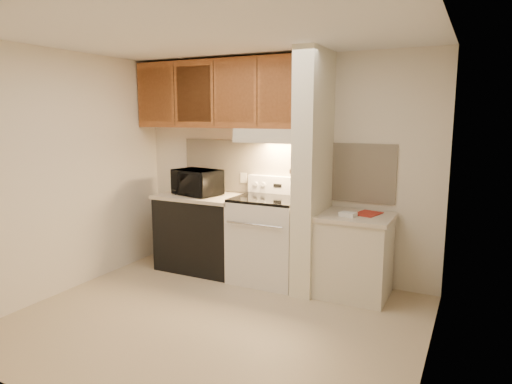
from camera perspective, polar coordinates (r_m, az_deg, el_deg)
The scene contains 50 objects.
floor at distance 4.33m, azimuth -5.17°, elevation -15.69°, with size 3.60×3.60×0.00m, color tan.
ceiling at distance 3.97m, azimuth -5.74°, elevation 19.03°, with size 3.60×3.60×0.00m, color white.
wall_back at distance 5.28m, azimuth 3.16°, elevation 3.11°, with size 3.60×0.02×2.50m, color silver.
wall_left at distance 5.14m, azimuth -22.79°, elevation 2.18°, with size 0.02×3.00×2.50m, color silver.
wall_right at distance 3.39m, azimuth 21.42°, elevation -1.21°, with size 0.02×3.00×2.50m, color silver.
backsplash at distance 5.27m, azimuth 3.11°, elevation 2.93°, with size 2.60×0.02×0.63m, color beige.
range_body at distance 5.13m, azimuth 1.55°, elevation -6.09°, with size 0.76×0.65×0.92m, color silver.
oven_window at distance 4.84m, azimuth -0.03°, elevation -6.55°, with size 0.50×0.01×0.30m, color black.
oven_handle at distance 4.75m, azimuth -0.24°, elevation -4.12°, with size 0.02×0.02×0.65m, color silver.
cooktop at distance 5.02m, azimuth 1.58°, elevation -0.86°, with size 0.74×0.64×0.03m, color black.
range_backguard at distance 5.25m, azimuth 2.89°, elevation 0.88°, with size 0.76×0.08×0.20m, color silver.
range_display at distance 5.22m, azimuth 2.70°, elevation 0.81°, with size 0.10×0.01×0.04m, color black.
range_knob_left_outer at distance 5.33m, azimuth -0.07°, elevation 1.01°, with size 0.05×0.05×0.02m, color silver.
range_knob_left_inner at distance 5.29m, azimuth 0.90°, elevation 0.94°, with size 0.05×0.05×0.02m, color silver.
range_knob_right_inner at distance 5.15m, azimuth 4.52°, elevation 0.67°, with size 0.05×0.05×0.02m, color silver.
range_knob_right_outer at distance 5.11m, azimuth 5.56°, elevation 0.59°, with size 0.05×0.05×0.02m, color silver.
dishwasher_front at distance 5.55m, azimuth -6.71°, elevation -5.18°, with size 1.00×0.63×0.87m, color black.
left_countertop at distance 5.46m, azimuth -6.80°, elevation -0.56°, with size 1.04×0.67×0.04m, color beige.
spoon_rest at distance 5.68m, azimuth -7.27°, elevation 0.12°, with size 0.24×0.08×0.02m, color black.
teal_jar at distance 5.45m, azimuth -8.78°, elevation 0.10°, with size 0.08×0.08×0.09m, color #286D62.
outlet at distance 5.49m, azimuth -1.57°, elevation 1.78°, with size 0.08×0.01×0.12m, color beige.
microwave at distance 5.44m, azimuth -7.39°, elevation 1.22°, with size 0.54×0.37×0.30m, color black.
partition_pillar at distance 4.78m, azimuth 7.13°, elevation 2.36°, with size 0.22×0.70×2.50m, color #EBE4C7.
pillar_trim at distance 4.81m, azimuth 5.84°, elevation 3.03°, with size 0.01×0.70×0.04m, color #9A5528.
knife_strip at distance 4.76m, azimuth 5.56°, elevation 3.21°, with size 0.02×0.42×0.04m, color black.
knife_blade_a at distance 4.63m, azimuth 4.71°, elevation 1.80°, with size 0.01×0.04×0.16m, color silver.
knife_handle_a at distance 4.62m, azimuth 4.76°, elevation 3.65°, with size 0.02×0.02×0.10m, color black.
knife_blade_b at distance 4.69m, azimuth 5.01°, elevation 1.78°, with size 0.01×0.04×0.18m, color silver.
knife_handle_b at distance 4.69m, azimuth 5.11°, elevation 3.74°, with size 0.02×0.02×0.10m, color black.
knife_blade_c at distance 4.79m, azimuth 5.46°, elevation 1.81°, with size 0.01×0.04×0.20m, color silver.
knife_handle_c at distance 4.76m, azimuth 5.46°, elevation 3.82°, with size 0.02×0.02×0.10m, color black.
knife_blade_d at distance 4.85m, azimuth 5.74°, elevation 2.13°, with size 0.01×0.04×0.16m, color silver.
knife_handle_d at distance 4.84m, azimuth 5.82°, elevation 3.91°, with size 0.02×0.02×0.10m, color black.
knife_blade_e at distance 4.93m, azimuth 6.07°, elevation 2.13°, with size 0.01×0.04×0.18m, color silver.
knife_handle_e at distance 4.90m, azimuth 6.08°, elevation 3.97°, with size 0.02×0.02×0.10m, color black.
oven_mitt at distance 4.99m, azimuth 6.32°, elevation 1.39°, with size 0.03×0.10×0.25m, color slate.
right_cab_base at distance 4.83m, azimuth 12.13°, elevation -7.99°, with size 0.70×0.60×0.81m, color beige.
right_countertop at distance 4.72m, azimuth 12.31°, elevation -3.06°, with size 0.74×0.64×0.04m, color beige.
red_folder at distance 4.79m, azimuth 13.78°, elevation -2.63°, with size 0.21×0.29×0.01m, color #AC2B1E.
white_box at distance 4.63m, azimuth 11.43°, elevation -2.76°, with size 0.16×0.11×0.04m, color white.
range_hood at distance 5.05m, azimuth 2.21°, elevation 7.09°, with size 0.78×0.44×0.15m, color beige.
hood_lip at distance 4.86m, azimuth 1.19°, elevation 6.46°, with size 0.78×0.04×0.06m, color beige.
upper_cabinets at distance 5.41m, azimuth -4.39°, elevation 12.11°, with size 2.18×0.33×0.77m, color #9A5528.
cab_door_a at distance 5.74m, azimuth -12.41°, elevation 11.77°, with size 0.46×0.01×0.63m, color #9A5528.
cab_gap_a at distance 5.58m, azimuth -10.18°, elevation 11.91°, with size 0.01×0.01×0.73m, color black.
cab_door_b at distance 5.42m, azimuth -7.80°, elevation 12.04°, with size 0.46×0.01×0.63m, color #9A5528.
cab_gap_b at distance 5.27m, azimuth -5.30°, elevation 12.16°, with size 0.01×0.01×0.73m, color black.
cab_door_c at distance 5.14m, azimuth -2.65°, elevation 12.26°, with size 0.46×0.01×0.63m, color #9A5528.
cab_gap_c at distance 5.01m, azimuth 0.14°, elevation 12.33°, with size 0.01×0.01×0.73m, color black.
cab_door_d at distance 4.90m, azimuth 3.08°, elevation 12.38°, with size 0.46×0.01×0.63m, color #9A5528.
Camera 1 is at (2.07, -3.32, 1.85)m, focal length 32.00 mm.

